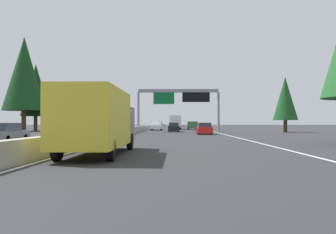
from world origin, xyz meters
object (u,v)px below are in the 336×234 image
Objects in this scene: conifer_left_near at (24,74)px; conifer_left_mid at (36,90)px; bus_near_right at (176,122)px; sign_gantry_overhead at (179,98)px; oncoming_near at (4,134)px; pickup_distant_b at (157,125)px; minivan_far_center at (192,125)px; box_truck_far_left at (99,120)px; sedan_distant_a at (174,127)px; sedan_mid_right at (204,129)px; conifer_right_mid at (285,99)px; box_truck_mid_center at (175,122)px; sedan_mid_left at (176,125)px.

conifer_left_mid is at bearing -3.26° from conifer_left_near.
conifer_left_near is at bearing 159.95° from bus_near_right.
sign_gantry_overhead is 27.09m from conifer_left_mid.
pickup_distant_b is at bearing 169.26° from oncoming_near.
conifer_left_mid is at bearing 112.92° from minivan_far_center.
box_truck_far_left is at bearing -152.96° from conifer_left_near.
box_truck_far_left is at bearing -179.91° from pickup_distant_b.
sedan_mid_right is at bearing -161.90° from sedan_distant_a.
conifer_right_mid is (-0.13, -16.11, -0.13)m from sign_gantry_overhead.
box_truck_far_left is 1.93× the size of sedan_distant_a.
box_truck_mid_center is 29.35m from conifer_left_mid.
minivan_far_center is at bearing -176.41° from bus_near_right.
box_truck_far_left is at bearing 45.24° from oncoming_near.
conifer_left_mid reaches higher than sign_gantry_overhead.
sign_gantry_overhead is 73.99m from bus_near_right.
conifer_left_mid is at bearing 24.58° from box_truck_far_left.
sedan_distant_a is at bearing 168.19° from minivan_far_center.
box_truck_far_left is 0.74× the size of bus_near_right.
conifer_left_mid is at bearing 119.83° from box_truck_mid_center.
conifer_left_near reaches higher than oncoming_near.
sedan_distant_a is at bearing 81.36° from conifer_right_mid.
sign_gantry_overhead is 16.11m from conifer_right_mid.
conifer_left_mid is (8.64, 41.75, 2.14)m from conifer_right_mid.
pickup_distant_b is 44.98m from oncoming_near.
box_truck_mid_center is at bearing 36.12° from conifer_right_mid.
sedan_mid_right is at bearing -176.87° from sedan_mid_left.
sedan_mid_left is at bearing 172.20° from oncoming_near.
bus_near_right is at bearing 12.59° from conifer_right_mid.
oncoming_near is (-52.91, 11.96, -0.93)m from box_truck_mid_center.
sedan_mid_left is (55.03, -0.25, 0.00)m from sedan_distant_a.
conifer_left_mid is at bearing 104.68° from pickup_distant_b.
box_truck_mid_center is 28.65m from conifer_right_mid.
box_truck_mid_center is (32.37, 3.70, 0.93)m from sedan_mid_right.
sedan_mid_right is (-9.53, -3.05, -4.58)m from sign_gantry_overhead.
oncoming_near is at bearing 160.15° from sedan_distant_a.
sedan_mid_left is at bearing -0.05° from box_truck_mid_center.
bus_near_right is (16.42, -0.20, 1.03)m from sedan_mid_left.
pickup_distant_b is at bearing 176.35° from bus_near_right.
minivan_far_center reaches higher than sedan_mid_right.
sedan_mid_right is 25.83m from oncoming_near.
conifer_left_mid reaches higher than minivan_far_center.
sedan_mid_right is 34.52m from conifer_left_mid.
sedan_distant_a is 26.62m from conifer_left_near.
minivan_far_center is 0.59× the size of conifer_right_mid.
box_truck_far_left is at bearing -155.42° from conifer_left_mid.
sedan_mid_left is at bearing -25.34° from conifer_left_near.
sedan_mid_left is at bearing -27.06° from conifer_left_mid.
sedan_mid_left is 1.00× the size of oncoming_near.
sedan_mid_left is at bearing 179.30° from bus_near_right.
sign_gantry_overhead is 2.88× the size of sedan_mid_right.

